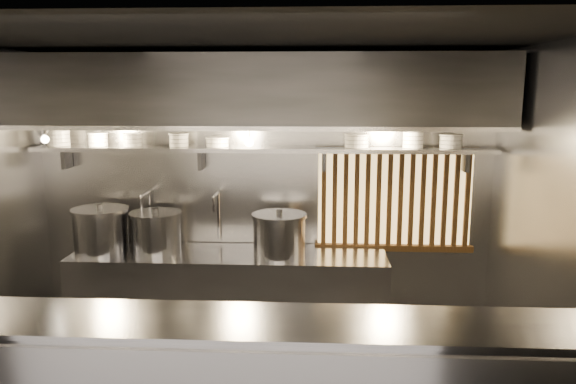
# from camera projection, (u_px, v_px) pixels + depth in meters

# --- Properties ---
(ceiling) EXTENTS (4.50, 4.50, 0.00)m
(ceiling) POSITION_uv_depth(u_px,v_px,m) (241.00, 38.00, 3.90)
(ceiling) COLOR black
(ceiling) RESTS_ON wall_back
(wall_back) EXTENTS (4.50, 0.00, 4.50)m
(wall_back) POSITION_uv_depth(u_px,v_px,m) (264.00, 195.00, 5.62)
(wall_back) COLOR gray
(wall_back) RESTS_ON floor
(wall_right) EXTENTS (0.00, 3.00, 3.00)m
(wall_right) POSITION_uv_depth(u_px,v_px,m) (555.00, 237.00, 4.03)
(wall_right) COLOR gray
(wall_right) RESTS_ON floor
(cooking_bench) EXTENTS (3.00, 0.70, 0.90)m
(cooking_bench) POSITION_uv_depth(u_px,v_px,m) (230.00, 298.00, 5.45)
(cooking_bench) COLOR #9D9DA2
(cooking_bench) RESTS_ON floor
(bowl_shelf) EXTENTS (4.40, 0.34, 0.04)m
(bowl_shelf) POSITION_uv_depth(u_px,v_px,m) (261.00, 149.00, 5.36)
(bowl_shelf) COLOR #9D9DA2
(bowl_shelf) RESTS_ON wall_back
(exhaust_hood) EXTENTS (4.40, 0.81, 0.65)m
(exhaust_hood) POSITION_uv_depth(u_px,v_px,m) (258.00, 92.00, 5.04)
(exhaust_hood) COLOR #2D2D30
(exhaust_hood) RESTS_ON ceiling
(wood_screen) EXTENTS (1.56, 0.09, 1.04)m
(wood_screen) POSITION_uv_depth(u_px,v_px,m) (395.00, 199.00, 5.51)
(wood_screen) COLOR #FFCC72
(wood_screen) RESTS_ON wall_back
(faucet_left) EXTENTS (0.04, 0.30, 0.50)m
(faucet_left) POSITION_uv_depth(u_px,v_px,m) (147.00, 205.00, 5.57)
(faucet_left) COLOR silver
(faucet_left) RESTS_ON wall_back
(faucet_right) EXTENTS (0.04, 0.30, 0.50)m
(faucet_right) POSITION_uv_depth(u_px,v_px,m) (217.00, 206.00, 5.53)
(faucet_right) COLOR silver
(faucet_right) RESTS_ON wall_back
(heat_lamp) EXTENTS (0.25, 0.35, 0.20)m
(heat_lamp) POSITION_uv_depth(u_px,v_px,m) (43.00, 133.00, 4.97)
(heat_lamp) COLOR #9D9DA2
(heat_lamp) RESTS_ON exhaust_hood
(pendant_bulb) EXTENTS (0.09, 0.09, 0.19)m
(pendant_bulb) POSITION_uv_depth(u_px,v_px,m) (249.00, 142.00, 5.23)
(pendant_bulb) COLOR #2D2D30
(pendant_bulb) RESTS_ON exhaust_hood
(stock_pot_left) EXTENTS (0.54, 0.54, 0.43)m
(stock_pot_left) POSITION_uv_depth(u_px,v_px,m) (156.00, 232.00, 5.39)
(stock_pot_left) COLOR #9D9DA2
(stock_pot_left) RESTS_ON cooking_bench
(stock_pot_mid) EXTENTS (0.56, 0.56, 0.47)m
(stock_pot_mid) POSITION_uv_depth(u_px,v_px,m) (101.00, 230.00, 5.38)
(stock_pot_mid) COLOR #9D9DA2
(stock_pot_mid) RESTS_ON cooking_bench
(stock_pot_right) EXTENTS (0.65, 0.65, 0.44)m
(stock_pot_right) POSITION_uv_depth(u_px,v_px,m) (279.00, 235.00, 5.26)
(stock_pot_right) COLOR #9D9DA2
(stock_pot_right) RESTS_ON cooking_bench
(bowl_stack_0) EXTENTS (0.23, 0.23, 0.17)m
(bowl_stack_0) POSITION_uv_depth(u_px,v_px,m) (58.00, 137.00, 5.45)
(bowl_stack_0) COLOR silver
(bowl_stack_0) RESTS_ON bowl_shelf
(bowl_stack_1) EXTENTS (0.20, 0.20, 0.13)m
(bowl_stack_1) POSITION_uv_depth(u_px,v_px,m) (98.00, 139.00, 5.43)
(bowl_stack_1) COLOR silver
(bowl_stack_1) RESTS_ON bowl_shelf
(bowl_stack_2) EXTENTS (0.20, 0.20, 0.13)m
(bowl_stack_2) POSITION_uv_depth(u_px,v_px,m) (133.00, 140.00, 5.41)
(bowl_stack_2) COLOR silver
(bowl_stack_2) RESTS_ON bowl_shelf
(bowl_stack_3) EXTENTS (0.20, 0.20, 0.13)m
(bowl_stack_3) POSITION_uv_depth(u_px,v_px,m) (179.00, 140.00, 5.39)
(bowl_stack_3) COLOR silver
(bowl_stack_3) RESTS_ON bowl_shelf
(bowl_stack_4) EXTENTS (0.23, 0.23, 0.09)m
(bowl_stack_4) POSITION_uv_depth(u_px,v_px,m) (217.00, 142.00, 5.37)
(bowl_stack_4) COLOR silver
(bowl_stack_4) RESTS_ON bowl_shelf
(bowl_stack_5) EXTENTS (0.24, 0.24, 0.13)m
(bowl_stack_5) POSITION_uv_depth(u_px,v_px,m) (357.00, 141.00, 5.30)
(bowl_stack_5) COLOR silver
(bowl_stack_5) RESTS_ON bowl_shelf
(bowl_stack_6) EXTENTS (0.21, 0.21, 0.17)m
(bowl_stack_6) POSITION_uv_depth(u_px,v_px,m) (413.00, 139.00, 5.26)
(bowl_stack_6) COLOR silver
(bowl_stack_6) RESTS_ON bowl_shelf
(bowl_stack_7) EXTENTS (0.22, 0.22, 0.13)m
(bowl_stack_7) POSITION_uv_depth(u_px,v_px,m) (451.00, 141.00, 5.25)
(bowl_stack_7) COLOR silver
(bowl_stack_7) RESTS_ON bowl_shelf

